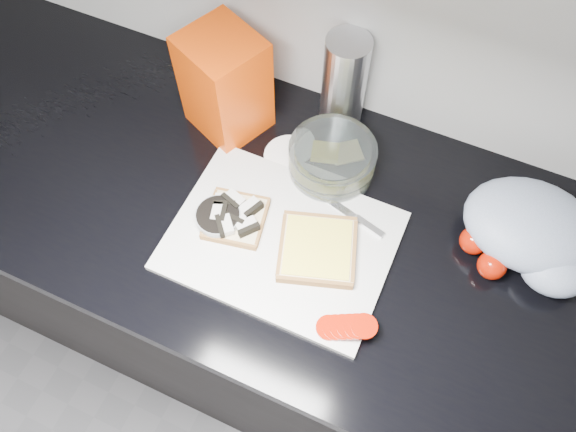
{
  "coord_description": "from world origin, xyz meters",
  "views": [
    {
      "loc": [
        0.09,
        0.72,
        1.83
      ],
      "look_at": [
        -0.11,
        1.17,
        0.95
      ],
      "focal_mm": 35.0,
      "sensor_mm": 36.0,
      "label": 1
    }
  ],
  "objects_px": {
    "cutting_board": "(281,241)",
    "bread_bag": "(225,84)",
    "glass_bowl": "(332,160)",
    "steel_canister": "(344,82)"
  },
  "relations": [
    {
      "from": "cutting_board",
      "to": "steel_canister",
      "type": "relative_size",
      "value": 1.92
    },
    {
      "from": "bread_bag",
      "to": "steel_canister",
      "type": "distance_m",
      "value": 0.23
    },
    {
      "from": "cutting_board",
      "to": "glass_bowl",
      "type": "xyz_separation_m",
      "value": [
        0.02,
        0.19,
        0.03
      ]
    },
    {
      "from": "glass_bowl",
      "to": "bread_bag",
      "type": "height_order",
      "value": "bread_bag"
    },
    {
      "from": "steel_canister",
      "to": "bread_bag",
      "type": "bearing_deg",
      "value": -153.07
    },
    {
      "from": "glass_bowl",
      "to": "bread_bag",
      "type": "xyz_separation_m",
      "value": [
        -0.24,
        0.03,
        0.07
      ]
    },
    {
      "from": "cutting_board",
      "to": "bread_bag",
      "type": "bearing_deg",
      "value": 135.07
    },
    {
      "from": "glass_bowl",
      "to": "steel_canister",
      "type": "xyz_separation_m",
      "value": [
        -0.03,
        0.13,
        0.07
      ]
    },
    {
      "from": "cutting_board",
      "to": "glass_bowl",
      "type": "height_order",
      "value": "glass_bowl"
    },
    {
      "from": "cutting_board",
      "to": "bread_bag",
      "type": "relative_size",
      "value": 1.83
    }
  ]
}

